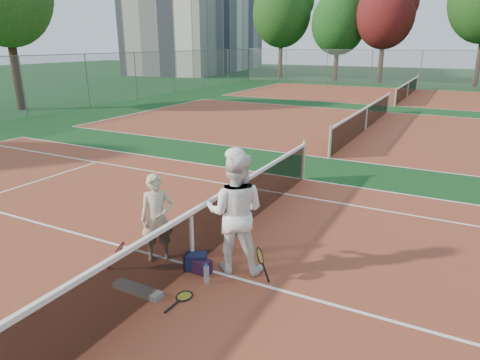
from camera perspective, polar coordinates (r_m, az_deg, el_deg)
name	(u,v)px	position (r m, az deg, el deg)	size (l,w,h in m)	color
ground	(193,266)	(7.47, -6.30, -11.34)	(130.00, 130.00, 0.00)	#0F3A17
court_main	(193,266)	(7.47, -6.30, -11.32)	(23.77, 10.97, 0.01)	brown
court_far_a	(365,129)	(19.57, 16.36, 6.48)	(23.77, 10.97, 0.01)	brown
court_far_b	(407,96)	(32.78, 21.38, 10.34)	(23.77, 10.97, 0.01)	brown
net_main	(192,239)	(7.24, -6.44, -7.82)	(0.10, 10.98, 1.02)	black
net_far_a	(366,118)	(19.48, 16.49, 7.94)	(0.10, 10.98, 1.02)	black
net_far_b	(408,89)	(32.72, 21.48, 11.22)	(0.10, 10.98, 1.02)	black
fence_back	(421,69)	(39.59, 22.94, 13.46)	(32.00, 0.06, 3.00)	slate
apartment_block	(200,10)	(58.80, -5.38, 21.60)	(10.00, 22.00, 15.00)	beige
player_a	(157,218)	(7.48, -10.99, -4.98)	(0.56, 0.37, 1.55)	#BEB393
player_b	(235,213)	(6.93, -0.62, -4.36)	(0.98, 0.77, 2.02)	white
racket_red	(120,257)	(7.43, -15.70, -9.83)	(0.33, 0.27, 0.53)	maroon
racket_black_held	(260,265)	(6.88, 2.64, -11.24)	(0.23, 0.27, 0.58)	black
racket_spare	(184,296)	(6.68, -7.43, -15.11)	(0.60, 0.27, 0.03)	black
sports_bag_navy	(195,262)	(7.31, -5.97, -10.76)	(0.36, 0.25, 0.29)	black
sports_bag_purple	(202,267)	(7.20, -5.08, -11.45)	(0.29, 0.20, 0.23)	#28102A
net_cover_canvas	(137,290)	(6.90, -13.51, -14.04)	(0.85, 0.20, 0.09)	slate
water_bottle	(206,275)	(6.90, -4.50, -12.50)	(0.09, 0.09, 0.30)	silver
tree_back_0	(282,13)	(47.01, 5.59, 21.26)	(5.93, 5.93, 9.87)	#382314
tree_back_1	(339,23)	(44.68, 13.03, 19.70)	(5.20, 5.20, 8.37)	#382314
tree_back_maroon	(385,15)	(43.15, 18.82, 20.08)	(5.17, 5.17, 8.93)	#382314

